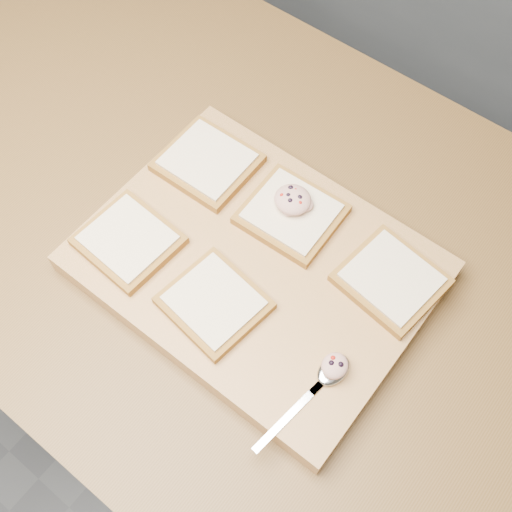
{
  "coord_description": "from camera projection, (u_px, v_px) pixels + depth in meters",
  "views": [
    {
      "loc": [
        0.28,
        -0.38,
        1.7
      ],
      "look_at": [
        0.03,
        -0.05,
        0.95
      ],
      "focal_mm": 45.0,
      "sensor_mm": 36.0,
      "label": 1
    }
  ],
  "objects": [
    {
      "name": "ground",
      "position": [
        259.0,
        410.0,
        1.71
      ],
      "size": [
        4.0,
        4.0,
        0.0
      ],
      "primitive_type": "plane",
      "color": "#515459",
      "rests_on": "ground"
    },
    {
      "name": "bread_near_left",
      "position": [
        128.0,
        240.0,
        0.87
      ],
      "size": [
        0.13,
        0.12,
        0.02
      ],
      "color": "#A2752A",
      "rests_on": "cutting_board"
    },
    {
      "name": "bread_far_right",
      "position": [
        391.0,
        280.0,
        0.84
      ],
      "size": [
        0.14,
        0.13,
        0.02
      ],
      "color": "#A2752A",
      "rests_on": "cutting_board"
    },
    {
      "name": "bread_far_center",
      "position": [
        291.0,
        214.0,
        0.89
      ],
      "size": [
        0.13,
        0.12,
        0.02
      ],
      "color": "#A2752A",
      "rests_on": "cutting_board"
    },
    {
      "name": "bread_near_center",
      "position": [
        214.0,
        303.0,
        0.83
      ],
      "size": [
        0.13,
        0.12,
        0.02
      ],
      "color": "#A2752A",
      "rests_on": "cutting_board"
    },
    {
      "name": "tuna_salad_dollop",
      "position": [
        293.0,
        199.0,
        0.88
      ],
      "size": [
        0.05,
        0.05,
        0.02
      ],
      "color": "tan",
      "rests_on": "bread_far_center"
    },
    {
      "name": "bread_far_left",
      "position": [
        208.0,
        162.0,
        0.94
      ],
      "size": [
        0.13,
        0.12,
        0.02
      ],
      "color": "#A2752A",
      "rests_on": "cutting_board"
    },
    {
      "name": "spoon_salad",
      "position": [
        335.0,
        366.0,
        0.77
      ],
      "size": [
        0.03,
        0.04,
        0.02
      ],
      "color": "tan",
      "rests_on": "spoon"
    },
    {
      "name": "island_counter",
      "position": [
        261.0,
        349.0,
        1.32
      ],
      "size": [
        2.0,
        0.8,
        0.9
      ],
      "color": "slate",
      "rests_on": "ground"
    },
    {
      "name": "spoon",
      "position": [
        327.0,
        377.0,
        0.78
      ],
      "size": [
        0.04,
        0.16,
        0.01
      ],
      "color": "silver",
      "rests_on": "cutting_board"
    },
    {
      "name": "cutting_board",
      "position": [
        256.0,
        266.0,
        0.88
      ],
      "size": [
        0.45,
        0.34,
        0.04
      ],
      "primitive_type": "cube",
      "color": "tan",
      "rests_on": "island_counter"
    }
  ]
}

